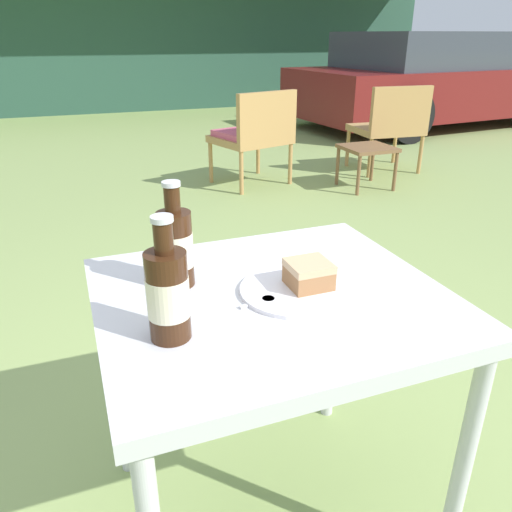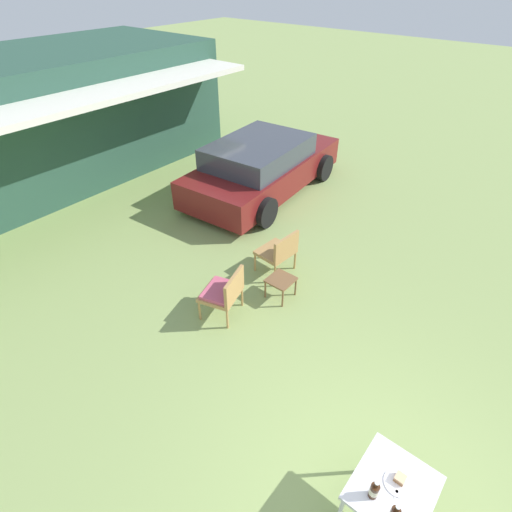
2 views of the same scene
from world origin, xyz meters
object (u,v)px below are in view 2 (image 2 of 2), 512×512
Objects in this scene: parked_car at (262,166)px; cola_bottle_near at (374,491)px; wicker_chair_cushioned at (224,291)px; patio_table at (392,491)px; wicker_chair_plain at (279,250)px; cake_on_plate at (399,481)px; garden_side_table at (281,281)px.

cola_bottle_near is at bearing -138.50° from parked_car.
wicker_chair_cushioned is 3.38m from patio_table.
wicker_chair_plain reaches higher than patio_table.
patio_table is 0.12m from cake_on_plate.
patio_table is 3.14× the size of cola_bottle_near.
wicker_chair_cushioned and wicker_chair_plain have the same top height.
patio_table is 0.28m from cola_bottle_near.
parked_car reaches higher than garden_side_table.
cola_bottle_near is (-1.34, -3.05, 0.34)m from wicker_chair_cushioned.
parked_car is at bearing 46.25° from cola_bottle_near.
wicker_chair_cushioned is at bearing 66.24° from cola_bottle_near.
wicker_chair_plain reaches higher than cake_on_plate.
parked_car reaches higher than patio_table.
parked_car is at bearing -131.40° from wicker_chair_plain.
parked_car is at bearing 48.48° from cake_on_plate.
cola_bottle_near is at bearing -130.27° from garden_side_table.
patio_table reaches higher than garden_side_table.
cake_on_plate is (-2.46, -3.16, 0.26)m from wicker_chair_plain.
wicker_chair_plain is 4.08m from cola_bottle_near.
wicker_chair_cushioned is at bearing 153.48° from garden_side_table.
parked_car is at bearing -165.91° from wicker_chair_cushioned.
cake_on_plate is (0.07, -0.01, 0.10)m from patio_table.
cola_bottle_near reaches higher than wicker_chair_cushioned.
cake_on_plate is at bearing -125.50° from garden_side_table.
parked_car is 7.10m from cake_on_plate.
wicker_chair_plain is 3.21× the size of cake_on_plate.
wicker_chair_cushioned is 3.21× the size of cake_on_plate.
wicker_chair_cushioned is at bearing -154.26° from parked_car.
cake_on_plate reaches higher than garden_side_table.
wicker_chair_plain is at bearing 162.53° from wicker_chair_cushioned.
patio_table is (-1.16, -3.17, 0.17)m from wicker_chair_cushioned.
cake_on_plate reaches higher than patio_table.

